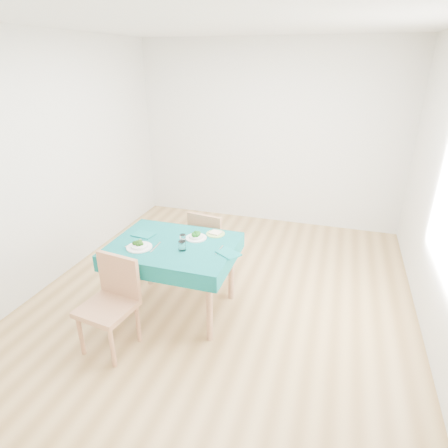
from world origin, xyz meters
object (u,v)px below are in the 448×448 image
(side_plate, at_px, (216,234))
(chair_near, at_px, (105,298))
(table, at_px, (175,277))
(chair_far, at_px, (212,236))
(bowl_near, at_px, (139,244))
(bowl_far, at_px, (196,235))

(side_plate, bearing_deg, chair_near, -121.98)
(table, relative_size, chair_near, 1.11)
(chair_near, height_order, chair_far, chair_near)
(bowl_near, distance_m, bowl_far, 0.56)
(chair_near, relative_size, bowl_far, 5.03)
(table, xyz_separation_m, side_plate, (0.32, 0.33, 0.38))
(side_plate, bearing_deg, bowl_far, -135.45)
(chair_far, relative_size, bowl_far, 4.81)
(table, height_order, chair_near, chair_near)
(chair_far, bearing_deg, table, 87.96)
(bowl_near, bearing_deg, side_plate, 40.33)
(chair_far, bearing_deg, chair_near, 80.86)
(table, bearing_deg, chair_near, -114.41)
(bowl_far, bearing_deg, chair_far, 93.30)
(table, distance_m, bowl_near, 0.53)
(side_plate, bearing_deg, table, -134.83)
(bowl_near, bearing_deg, bowl_far, 38.70)
(bowl_far, bearing_deg, bowl_near, -141.30)
(chair_far, height_order, bowl_near, chair_far)
(bowl_near, xyz_separation_m, bowl_far, (0.44, 0.35, -0.00))
(bowl_far, relative_size, side_plate, 1.12)
(chair_near, height_order, side_plate, chair_near)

